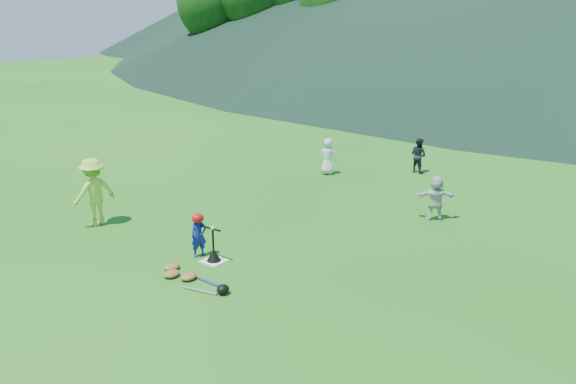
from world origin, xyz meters
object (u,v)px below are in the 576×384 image
object	(u,v)px
batter_child	(199,236)
fielder_b	(418,155)
fielder_d	(436,198)
equipment_pile	(188,277)
batting_tee	(214,256)
fielder_a	(328,156)
home_plate	(214,261)
adult_coach	(94,192)

from	to	relation	value
batter_child	fielder_b	xyz separation A→B (m)	(0.62, 9.14, 0.10)
fielder_b	fielder_d	world-z (taller)	fielder_b
batter_child	fielder_b	size ratio (longest dim) A/B	0.82
equipment_pile	fielder_d	bearing A→B (deg)	69.36
batting_tee	equipment_pile	size ratio (longest dim) A/B	0.38
fielder_a	batter_child	bearing A→B (deg)	81.69
home_plate	fielder_a	bearing A→B (deg)	105.68
home_plate	fielder_b	bearing A→B (deg)	88.79
adult_coach	fielder_a	world-z (taller)	adult_coach
fielder_b	adult_coach	bearing A→B (deg)	77.59
home_plate	batter_child	distance (m)	0.62
home_plate	batter_child	bearing A→B (deg)	179.98
batter_child	equipment_pile	xyz separation A→B (m)	(0.65, -0.92, -0.40)
fielder_a	fielder_b	world-z (taller)	fielder_a
fielder_a	fielder_b	distance (m)	2.97
fielder_b	home_plate	bearing A→B (deg)	99.64
fielder_a	fielder_b	size ratio (longest dim) A/B	1.02
batter_child	adult_coach	distance (m)	3.43
equipment_pile	batting_tee	bearing A→B (deg)	103.57
adult_coach	fielder_d	world-z (taller)	adult_coach
adult_coach	batting_tee	size ratio (longest dim) A/B	2.44
home_plate	fielder_d	size ratio (longest dim) A/B	0.39
batter_child	fielder_a	distance (m)	7.32
adult_coach	equipment_pile	distance (m)	4.18
batter_child	fielder_d	world-z (taller)	fielder_d
home_plate	batting_tee	bearing A→B (deg)	0.00
batting_tee	equipment_pile	bearing A→B (deg)	-76.43
adult_coach	batting_tee	distance (m)	3.90
fielder_a	batting_tee	size ratio (longest dim) A/B	1.73
home_plate	fielder_d	world-z (taller)	fielder_d
fielder_b	equipment_pile	size ratio (longest dim) A/B	0.64
fielder_b	fielder_d	size ratio (longest dim) A/B	1.00
home_plate	adult_coach	world-z (taller)	adult_coach
batting_tee	equipment_pile	distance (m)	0.95
home_plate	equipment_pile	bearing A→B (deg)	-76.43
batter_child	equipment_pile	world-z (taller)	batter_child
batter_child	fielder_d	size ratio (longest dim) A/B	0.82
adult_coach	fielder_b	xyz separation A→B (m)	(4.02, 9.35, -0.26)
home_plate	fielder_a	world-z (taller)	fielder_a
fielder_a	equipment_pile	world-z (taller)	fielder_a
fielder_d	home_plate	bearing A→B (deg)	29.51
adult_coach	fielder_a	size ratio (longest dim) A/B	1.42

